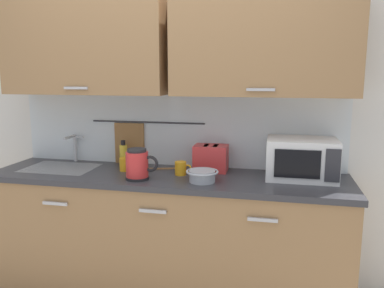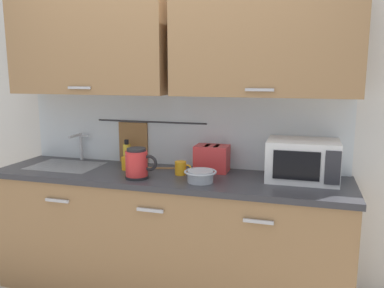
# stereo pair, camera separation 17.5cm
# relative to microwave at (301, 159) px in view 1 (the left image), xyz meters

# --- Properties ---
(counter_unit) EXTENTS (2.53, 0.64, 0.90)m
(counter_unit) POSITION_rel_microwave_xyz_m (-0.93, -0.11, -0.58)
(counter_unit) COLOR #997047
(counter_unit) RESTS_ON ground
(back_wall_assembly) EXTENTS (3.70, 0.41, 2.50)m
(back_wall_assembly) POSITION_rel_microwave_xyz_m (-0.92, 0.13, 0.49)
(back_wall_assembly) COLOR silver
(back_wall_assembly) RESTS_ON ground
(sink_faucet) EXTENTS (0.09, 0.17, 0.22)m
(sink_faucet) POSITION_rel_microwave_xyz_m (-1.75, 0.12, 0.01)
(sink_faucet) COLOR #B2B5BA
(sink_faucet) RESTS_ON counter_unit
(microwave) EXTENTS (0.46, 0.35, 0.27)m
(microwave) POSITION_rel_microwave_xyz_m (0.00, 0.00, 0.00)
(microwave) COLOR white
(microwave) RESTS_ON counter_unit
(electric_kettle) EXTENTS (0.23, 0.16, 0.21)m
(electric_kettle) POSITION_rel_microwave_xyz_m (-1.07, -0.27, -0.03)
(electric_kettle) COLOR black
(electric_kettle) RESTS_ON counter_unit
(dish_soap_bottle) EXTENTS (0.06, 0.06, 0.20)m
(dish_soap_bottle) POSITION_rel_microwave_xyz_m (-1.32, 0.09, -0.05)
(dish_soap_bottle) COLOR yellow
(dish_soap_bottle) RESTS_ON counter_unit
(mug_near_sink) EXTENTS (0.12, 0.08, 0.09)m
(mug_near_sink) POSITION_rel_microwave_xyz_m (-1.24, -0.07, -0.09)
(mug_near_sink) COLOR orange
(mug_near_sink) RESTS_ON counter_unit
(mixing_bowl) EXTENTS (0.21, 0.21, 0.08)m
(mixing_bowl) POSITION_rel_microwave_xyz_m (-0.64, -0.24, -0.09)
(mixing_bowl) COLOR #A5ADB7
(mixing_bowl) RESTS_ON counter_unit
(toaster) EXTENTS (0.26, 0.17, 0.19)m
(toaster) POSITION_rel_microwave_xyz_m (-0.63, 0.06, -0.04)
(toaster) COLOR red
(toaster) RESTS_ON counter_unit
(mug_by_kettle) EXTENTS (0.12, 0.08, 0.09)m
(mug_by_kettle) POSITION_rel_microwave_xyz_m (-0.81, -0.10, -0.09)
(mug_by_kettle) COLOR orange
(mug_by_kettle) RESTS_ON counter_unit
(wooden_spoon) EXTENTS (0.27, 0.10, 0.01)m
(wooden_spoon) POSITION_rel_microwave_xyz_m (-0.96, 0.04, -0.13)
(wooden_spoon) COLOR #9E7042
(wooden_spoon) RESTS_ON counter_unit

